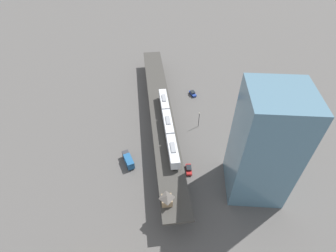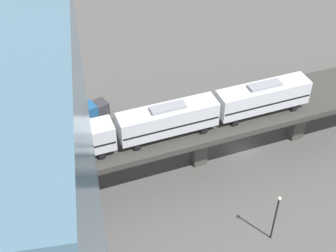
# 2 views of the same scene
# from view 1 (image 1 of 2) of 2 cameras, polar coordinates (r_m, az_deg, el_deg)

# --- Properties ---
(ground_plane) EXTENTS (400.00, 400.00, 0.00)m
(ground_plane) POSITION_cam_1_polar(r_m,az_deg,el_deg) (105.14, -1.51, 0.64)
(ground_plane) COLOR #514F4C
(elevated_viaduct) EXTENTS (25.27, 91.97, 7.32)m
(elevated_viaduct) POSITION_cam_1_polar(r_m,az_deg,el_deg) (101.13, -1.58, 3.34)
(elevated_viaduct) COLOR #393733
(elevated_viaduct) RESTS_ON ground
(subway_train) EXTENTS (9.63, 37.08, 4.45)m
(subway_train) POSITION_cam_1_polar(r_m,az_deg,el_deg) (90.24, -0.00, 0.48)
(subway_train) COLOR silver
(subway_train) RESTS_ON elevated_viaduct
(signal_hut) EXTENTS (3.76, 3.76, 3.40)m
(signal_hut) POSITION_cam_1_polar(r_m,az_deg,el_deg) (72.34, -0.26, -15.68)
(signal_hut) COLOR #8C7251
(signal_hut) RESTS_ON elevated_viaduct
(street_car_red) EXTENTS (2.25, 4.54, 1.89)m
(street_car_red) POSITION_cam_1_polar(r_m,az_deg,el_deg) (88.57, 4.54, -9.35)
(street_car_red) COLOR #AD1E1E
(street_car_red) RESTS_ON ground
(street_car_blue) EXTENTS (3.49, 4.75, 1.89)m
(street_car_blue) POSITION_cam_1_polar(r_m,az_deg,el_deg) (119.71, 5.40, 7.10)
(street_car_blue) COLOR #233D93
(street_car_blue) RESTS_ON ground
(delivery_truck) EXTENTS (5.37, 7.41, 3.20)m
(delivery_truck) POSITION_cam_1_polar(r_m,az_deg,el_deg) (90.74, -8.65, -7.29)
(delivery_truck) COLOR #333338
(delivery_truck) RESTS_ON ground
(street_lamp) EXTENTS (0.44, 0.44, 6.94)m
(street_lamp) POSITION_cam_1_polar(r_m,az_deg,el_deg) (101.64, 6.75, 1.62)
(street_lamp) COLOR black
(street_lamp) RESTS_ON ground
(office_tower) EXTENTS (16.00, 16.00, 36.00)m
(office_tower) POSITION_cam_1_polar(r_m,az_deg,el_deg) (76.49, 20.22, -4.17)
(office_tower) COLOR slate
(office_tower) RESTS_ON ground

